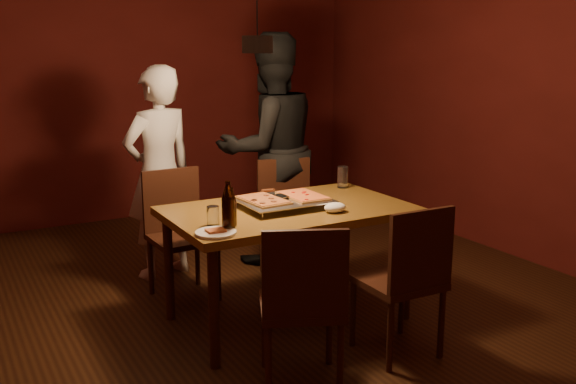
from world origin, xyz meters
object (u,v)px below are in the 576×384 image
chair_far_right (288,207)px  chair_near_left (303,293)px  beer_bottle_a (228,206)px  chair_far_left (178,221)px  diner_dark (270,150)px  dining_table (288,219)px  diner_white (159,173)px  pizza_tray (283,203)px  beer_bottle_b (231,207)px  plate_slice (216,233)px  pendant_lamp (257,43)px  chair_near_right (408,268)px

chair_far_right → chair_near_left: (-0.79, -1.55, 0.00)m
beer_bottle_a → chair_far_left: bearing=86.1°
chair_far_left → diner_dark: 1.06m
dining_table → diner_white: 1.29m
pizza_tray → diner_white: (-0.42, 1.16, 0.03)m
dining_table → diner_white: diner_white is taller
chair_far_left → beer_bottle_b: beer_bottle_b is taller
chair_near_left → beer_bottle_b: (-0.11, 0.61, 0.32)m
chair_far_right → beer_bottle_a: size_ratio=1.78×
beer_bottle_b → plate_slice: size_ratio=0.99×
chair_far_right → pendant_lamp: size_ratio=0.45×
chair_near_right → chair_far_right: bearing=87.5°
dining_table → chair_far_left: bearing=121.1°
beer_bottle_b → pendant_lamp: 0.97m
chair_far_left → pizza_tray: size_ratio=0.88×
plate_slice → beer_bottle_a: bearing=22.8°
diner_white → pendant_lamp: (0.25, -1.18, 0.96)m
dining_table → chair_near_right: bearing=-67.9°
chair_near_right → chair_near_left: bearing=-177.1°
pizza_tray → pendant_lamp: bearing=-170.5°
dining_table → chair_far_right: size_ratio=3.06×
pizza_tray → diner_dark: size_ratio=0.30×
dining_table → diner_dark: 1.23m
chair_near_right → beer_bottle_a: 1.05m
dining_table → beer_bottle_a: 0.64m
diner_white → pendant_lamp: pendant_lamp is taller
dining_table → plate_slice: size_ratio=6.72×
diner_dark → pendant_lamp: bearing=58.6°
diner_dark → dining_table: bearing=67.0°
chair_far_left → beer_bottle_a: 1.10m
chair_near_left → diner_white: 2.03m
pizza_tray → chair_near_left: bearing=-108.4°
dining_table → pizza_tray: (-0.01, 0.04, 0.10)m
chair_far_left → pizza_tray: 0.88m
pizza_tray → beer_bottle_a: 0.62m
chair_far_left → beer_bottle_b: size_ratio=2.19×
plate_slice → pendant_lamp: (0.43, 0.34, 1.00)m
dining_table → chair_far_left: 0.90m
chair_far_left → diner_white: 0.51m
dining_table → chair_near_left: chair_near_left is taller
diner_dark → chair_near_left: bearing=66.1°
chair_far_left → chair_near_right: (0.78, -1.55, 0.00)m
pizza_tray → chair_far_left: bearing=125.9°
dining_table → beer_bottle_a: (-0.53, -0.28, 0.21)m
dining_table → beer_bottle_b: size_ratio=6.77×
chair_near_left → diner_white: bearing=116.2°
chair_near_right → pendant_lamp: bearing=123.3°
chair_near_left → chair_near_right: same height
chair_near_right → diner_white: diner_white is taller
beer_bottle_a → pendant_lamp: 0.98m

